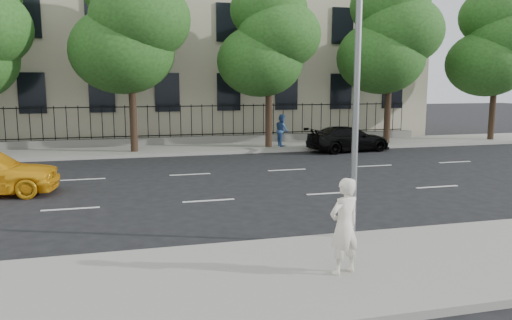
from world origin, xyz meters
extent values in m
plane|color=black|center=(0.00, 0.00, 0.00)|extent=(120.00, 120.00, 0.00)
cube|color=gray|center=(0.00, -4.00, 0.07)|extent=(60.00, 4.00, 0.15)
cube|color=gray|center=(0.00, 14.00, 0.07)|extent=(60.00, 4.00, 0.15)
cube|color=#BCB495|center=(0.00, 23.00, 9.00)|extent=(34.00, 12.00, 18.00)
cube|color=slate|center=(0.00, 15.70, 0.35)|extent=(30.00, 0.50, 0.40)
cube|color=black|center=(0.00, 15.70, 0.65)|extent=(28.80, 0.05, 0.05)
cube|color=black|center=(0.00, 15.70, 2.25)|extent=(28.80, 0.05, 0.05)
cylinder|color=slate|center=(2.50, -2.30, 4.15)|extent=(0.14, 0.14, 8.00)
cylinder|color=#382619|center=(-2.00, 13.20, 1.81)|extent=(0.36, 0.36, 3.32)
ellipsoid|color=#214216|center=(-2.40, 13.50, 5.09)|extent=(5.13, 5.13, 4.21)
ellipsoid|color=#214216|center=(-1.50, 13.00, 6.58)|extent=(4.86, 4.86, 4.00)
cylinder|color=#382619|center=(5.00, 13.20, 1.69)|extent=(0.36, 0.36, 3.08)
ellipsoid|color=#214216|center=(4.60, 13.50, 4.67)|extent=(4.56, 4.56, 3.74)
ellipsoid|color=#214216|center=(5.50, 13.00, 5.99)|extent=(4.32, 4.32, 3.55)
ellipsoid|color=#214216|center=(5.10, 13.60, 7.31)|extent=(4.08, 4.08, 3.36)
cylinder|color=#382619|center=(12.00, 13.20, 1.76)|extent=(0.36, 0.36, 3.22)
ellipsoid|color=#214216|center=(11.60, 13.50, 4.93)|extent=(4.94, 4.94, 4.06)
ellipsoid|color=#214216|center=(12.50, 13.00, 6.36)|extent=(4.68, 4.68, 3.85)
ellipsoid|color=#214216|center=(12.10, 13.60, 7.79)|extent=(4.42, 4.42, 3.64)
cylinder|color=#382619|center=(19.00, 13.20, 1.65)|extent=(0.36, 0.36, 3.01)
ellipsoid|color=#214216|center=(18.60, 13.50, 4.66)|extent=(4.75, 4.75, 3.90)
ellipsoid|color=#214216|center=(19.50, 13.00, 6.04)|extent=(4.50, 4.50, 3.70)
ellipsoid|color=#214216|center=(19.10, 13.60, 7.41)|extent=(4.25, 4.25, 3.50)
imported|color=black|center=(8.84, 11.50, 0.65)|extent=(4.71, 2.41, 1.31)
imported|color=white|center=(1.38, -4.27, 1.04)|extent=(0.75, 0.61, 1.77)
imported|color=navy|center=(5.79, 13.35, 1.01)|extent=(0.66, 0.84, 1.72)
camera|label=1|loc=(-2.36, -12.29, 3.62)|focal=35.00mm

